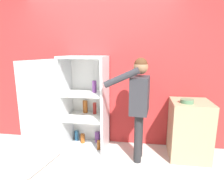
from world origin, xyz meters
TOP-DOWN VIEW (x-y plane):
  - ground_plane at (0.00, 0.00)m, footprint 12.00×12.00m
  - wall_back at (0.00, 0.98)m, footprint 7.00×0.06m
  - refrigerator at (-0.31, 0.53)m, footprint 0.88×1.30m
  - person at (0.67, 0.42)m, footprint 0.64×0.58m
  - counter at (1.44, 0.63)m, footprint 0.58×0.61m
  - bowl at (1.36, 0.52)m, footprint 0.19×0.19m

SIDE VIEW (x-z plane):
  - ground_plane at x=0.00m, z-range 0.00..0.00m
  - counter at x=1.44m, z-range 0.00..0.89m
  - refrigerator at x=-0.31m, z-range -0.01..1.54m
  - bowl at x=1.36m, z-range 0.89..0.95m
  - person at x=0.67m, z-range 0.19..1.74m
  - wall_back at x=0.00m, z-range 0.00..2.55m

